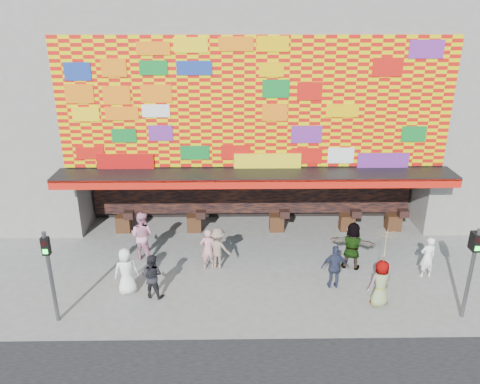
{
  "coord_description": "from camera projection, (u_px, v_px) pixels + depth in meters",
  "views": [
    {
      "loc": [
        -0.82,
        -13.42,
        8.87
      ],
      "look_at": [
        -0.6,
        2.0,
        2.79
      ],
      "focal_mm": 35.0,
      "sensor_mm": 36.0,
      "label": 1
    }
  ],
  "objects": [
    {
      "name": "ground",
      "position": [
        259.0,
        291.0,
        15.75
      ],
      "size": [
        90.0,
        90.0,
        0.0
      ],
      "primitive_type": "plane",
      "color": "slate",
      "rests_on": "ground"
    },
    {
      "name": "ped_c",
      "position": [
        152.0,
        276.0,
        15.19
      ],
      "size": [
        0.85,
        0.73,
        1.52
      ],
      "primitive_type": "imported",
      "rotation": [
        0.0,
        0.0,
        2.9
      ],
      "color": "black",
      "rests_on": "ground"
    },
    {
      "name": "signal_left",
      "position": [
        49.0,
        267.0,
        13.58
      ],
      "size": [
        0.22,
        0.2,
        3.0
      ],
      "color": "#59595B",
      "rests_on": "ground"
    },
    {
      "name": "signal_right",
      "position": [
        472.0,
        264.0,
        13.75
      ],
      "size": [
        0.22,
        0.2,
        3.0
      ],
      "color": "#59595B",
      "rests_on": "ground"
    },
    {
      "name": "ped_a",
      "position": [
        126.0,
        271.0,
        15.38
      ],
      "size": [
        0.9,
        0.71,
        1.62
      ],
      "primitive_type": "imported",
      "rotation": [
        0.0,
        0.0,
        3.41
      ],
      "color": "white",
      "rests_on": "ground"
    },
    {
      "name": "ped_d",
      "position": [
        218.0,
        248.0,
        16.9
      ],
      "size": [
        1.14,
        0.86,
        1.56
      ],
      "primitive_type": "imported",
      "rotation": [
        0.0,
        0.0,
        2.82
      ],
      "color": "#816D5E",
      "rests_on": "ground"
    },
    {
      "name": "ped_h",
      "position": [
        428.0,
        257.0,
        16.32
      ],
      "size": [
        0.61,
        0.44,
        1.53
      ],
      "primitive_type": "imported",
      "rotation": [
        0.0,
        0.0,
        3.29
      ],
      "color": "white",
      "rests_on": "ground"
    },
    {
      "name": "ped_b",
      "position": [
        208.0,
        249.0,
        16.84
      ],
      "size": [
        0.62,
        0.46,
        1.56
      ],
      "primitive_type": "imported",
      "rotation": [
        0.0,
        0.0,
        3.3
      ],
      "color": "#CF868E",
      "rests_on": "ground"
    },
    {
      "name": "ped_e",
      "position": [
        335.0,
        267.0,
        15.68
      ],
      "size": [
        0.91,
        0.38,
        1.55
      ],
      "primitive_type": "imported",
      "rotation": [
        0.0,
        0.0,
        3.14
      ],
      "color": "#2B314C",
      "rests_on": "ground"
    },
    {
      "name": "shop_building",
      "position": [
        251.0,
        93.0,
        21.43
      ],
      "size": [
        15.2,
        9.4,
        10.0
      ],
      "color": "gray",
      "rests_on": "ground"
    },
    {
      "name": "ped_f",
      "position": [
        352.0,
        246.0,
        16.84
      ],
      "size": [
        1.74,
        1.01,
        1.79
      ],
      "primitive_type": "imported",
      "rotation": [
        0.0,
        0.0,
        2.83
      ],
      "color": "gray",
      "rests_on": "ground"
    },
    {
      "name": "ped_i",
      "position": [
        142.0,
        235.0,
        17.48
      ],
      "size": [
        1.12,
        1.0,
        1.89
      ],
      "primitive_type": "imported",
      "rotation": [
        0.0,
        0.0,
        2.77
      ],
      "color": "pink",
      "rests_on": "ground"
    },
    {
      "name": "ped_g",
      "position": [
        381.0,
        283.0,
        14.72
      ],
      "size": [
        0.87,
        0.67,
        1.58
      ],
      "primitive_type": "imported",
      "rotation": [
        0.0,
        0.0,
        3.38
      ],
      "color": "gray",
      "rests_on": "ground"
    },
    {
      "name": "parasol",
      "position": [
        386.0,
        245.0,
        14.21
      ],
      "size": [
        1.3,
        1.31,
        1.88
      ],
      "color": "#FFDEA0",
      "rests_on": "ground"
    }
  ]
}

